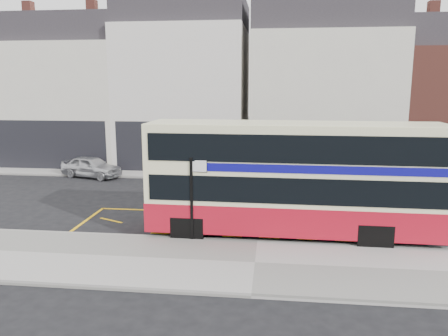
# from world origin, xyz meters

# --- Properties ---
(ground) EXTENTS (120.00, 120.00, 0.00)m
(ground) POSITION_xyz_m (0.00, 0.00, 0.00)
(ground) COLOR black
(ground) RESTS_ON ground
(pavement) EXTENTS (40.00, 4.00, 0.15)m
(pavement) POSITION_xyz_m (0.00, -2.30, 0.07)
(pavement) COLOR #A6A19D
(pavement) RESTS_ON ground
(kerb) EXTENTS (40.00, 0.15, 0.15)m
(kerb) POSITION_xyz_m (0.00, -0.38, 0.07)
(kerb) COLOR gray
(kerb) RESTS_ON ground
(far_pavement) EXTENTS (50.00, 3.00, 0.15)m
(far_pavement) POSITION_xyz_m (0.00, 11.00, 0.07)
(far_pavement) COLOR #A6A19D
(far_pavement) RESTS_ON ground
(road_markings) EXTENTS (14.00, 3.40, 0.01)m
(road_markings) POSITION_xyz_m (0.00, 1.60, 0.01)
(road_markings) COLOR #FFB90D
(road_markings) RESTS_ON ground
(terrace_far_left) EXTENTS (8.00, 8.01, 10.80)m
(terrace_far_left) POSITION_xyz_m (-13.50, 14.99, 4.82)
(terrace_far_left) COLOR beige
(terrace_far_left) RESTS_ON ground
(terrace_left) EXTENTS (8.00, 8.01, 11.80)m
(terrace_left) POSITION_xyz_m (-5.50, 14.99, 5.32)
(terrace_left) COLOR silver
(terrace_left) RESTS_ON ground
(terrace_green_shop) EXTENTS (9.00, 8.01, 11.30)m
(terrace_green_shop) POSITION_xyz_m (3.50, 14.99, 5.07)
(terrace_green_shop) COLOR beige
(terrace_green_shop) RESTS_ON ground
(double_decker_bus) EXTENTS (10.33, 2.54, 4.11)m
(double_decker_bus) POSITION_xyz_m (1.23, 0.60, 2.16)
(double_decker_bus) COLOR beige
(double_decker_bus) RESTS_ON ground
(bus_stop_post) EXTENTS (0.71, 0.13, 2.87)m
(bus_stop_post) POSITION_xyz_m (-2.19, -0.51, 1.88)
(bus_stop_post) COLOR black
(bus_stop_post) RESTS_ON pavement
(car_silver) EXTENTS (3.99, 2.50, 1.27)m
(car_silver) POSITION_xyz_m (-10.21, 9.52, 0.63)
(car_silver) COLOR silver
(car_silver) RESTS_ON ground
(car_grey) EXTENTS (4.27, 2.04, 1.35)m
(car_grey) POSITION_xyz_m (-1.41, 8.45, 0.67)
(car_grey) COLOR #37393E
(car_grey) RESTS_ON ground
(street_tree_left) EXTENTS (2.43, 2.43, 5.25)m
(street_tree_left) POSITION_xyz_m (-15.68, 12.33, 3.58)
(street_tree_left) COLOR #2E2114
(street_tree_left) RESTS_ON ground
(street_tree_right) EXTENTS (2.44, 2.44, 5.27)m
(street_tree_right) POSITION_xyz_m (7.24, 11.97, 3.59)
(street_tree_right) COLOR #2E2114
(street_tree_right) RESTS_ON ground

